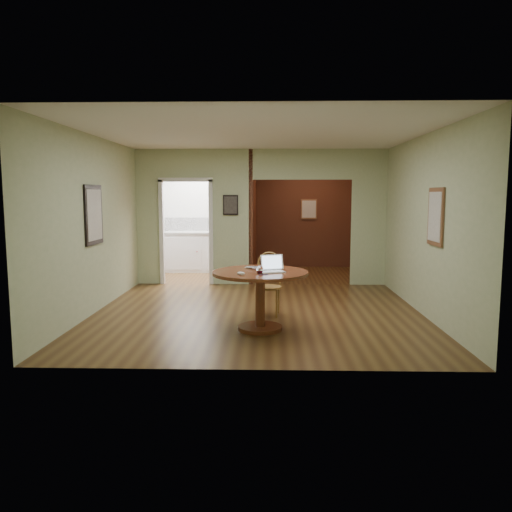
{
  "coord_description": "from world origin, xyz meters",
  "views": [
    {
      "loc": [
        0.19,
        -7.47,
        1.8
      ],
      "look_at": [
        -0.02,
        -0.2,
        0.91
      ],
      "focal_mm": 35.0,
      "sensor_mm": 36.0,
      "label": 1
    }
  ],
  "objects_px": {
    "chair": "(269,280)",
    "closed_laptop": "(258,268)",
    "dining_table": "(260,287)",
    "open_laptop": "(272,267)"
  },
  "relations": [
    {
      "from": "dining_table",
      "to": "chair",
      "type": "distance_m",
      "value": 0.88
    },
    {
      "from": "chair",
      "to": "dining_table",
      "type": "bearing_deg",
      "value": -89.94
    },
    {
      "from": "dining_table",
      "to": "closed_laptop",
      "type": "xyz_separation_m",
      "value": [
        -0.04,
        0.16,
        0.22
      ]
    },
    {
      "from": "chair",
      "to": "open_laptop",
      "type": "distance_m",
      "value": 0.95
    },
    {
      "from": "chair",
      "to": "closed_laptop",
      "type": "distance_m",
      "value": 0.78
    },
    {
      "from": "open_laptop",
      "to": "closed_laptop",
      "type": "bearing_deg",
      "value": 117.2
    },
    {
      "from": "dining_table",
      "to": "open_laptop",
      "type": "distance_m",
      "value": 0.31
    },
    {
      "from": "chair",
      "to": "closed_laptop",
      "type": "xyz_separation_m",
      "value": [
        -0.15,
        -0.71,
        0.28
      ]
    },
    {
      "from": "open_laptop",
      "to": "closed_laptop",
      "type": "distance_m",
      "value": 0.27
    },
    {
      "from": "dining_table",
      "to": "closed_laptop",
      "type": "height_order",
      "value": "closed_laptop"
    }
  ]
}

